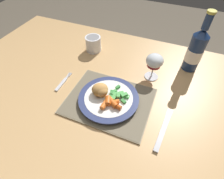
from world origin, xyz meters
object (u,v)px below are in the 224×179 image
(fork, at_px, (62,83))
(drinking_cup, at_px, (93,43))
(bottle, at_px, (196,50))
(table_knife, at_px, (162,133))
(dining_table, at_px, (112,104))
(wine_glass, at_px, (154,62))
(dinner_plate, at_px, (109,99))

(fork, height_order, drinking_cup, drinking_cup)
(bottle, xyz_separation_m, drinking_cup, (-0.49, -0.04, -0.06))
(table_knife, height_order, drinking_cup, drinking_cup)
(dining_table, relative_size, wine_glass, 12.54)
(dinner_plate, bearing_deg, table_knife, -14.91)
(table_knife, bearing_deg, wine_glass, 111.12)
(table_knife, distance_m, bottle, 0.41)
(dinner_plate, height_order, bottle, bottle)
(fork, xyz_separation_m, wine_glass, (0.35, 0.19, 0.08))
(fork, distance_m, wine_glass, 0.41)
(dining_table, distance_m, dinner_plate, 0.11)
(dinner_plate, distance_m, bottle, 0.44)
(bottle, bearing_deg, dinner_plate, -129.29)
(dining_table, relative_size, dinner_plate, 6.35)
(fork, xyz_separation_m, bottle, (0.50, 0.32, 0.10))
(fork, height_order, table_knife, table_knife)
(dinner_plate, height_order, fork, dinner_plate)
(drinking_cup, bearing_deg, dining_table, -50.08)
(wine_glass, bearing_deg, dinner_plate, -120.83)
(dining_table, height_order, wine_glass, wine_glass)
(dinner_plate, height_order, table_knife, dinner_plate)
(dining_table, xyz_separation_m, drinking_cup, (-0.20, 0.24, 0.12))
(bottle, bearing_deg, fork, -147.62)
(dining_table, xyz_separation_m, dinner_plate, (0.01, -0.05, 0.10))
(fork, bearing_deg, drinking_cup, 86.61)
(fork, bearing_deg, dining_table, 8.48)
(dinner_plate, relative_size, bottle, 0.87)
(wine_glass, bearing_deg, dining_table, -129.65)
(fork, relative_size, bottle, 0.44)
(dining_table, bearing_deg, dinner_plate, -82.45)
(table_knife, distance_m, drinking_cup, 0.56)
(dining_table, distance_m, drinking_cup, 0.34)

